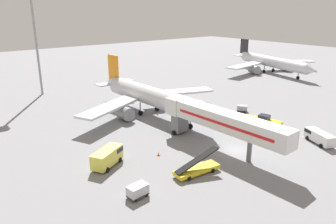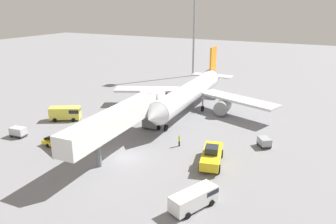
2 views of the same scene
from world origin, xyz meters
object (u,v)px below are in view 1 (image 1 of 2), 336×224
at_px(airplane_at_gate, 150,96).
at_px(service_van_mid_right, 319,136).
at_px(baggage_cart_near_left, 242,108).
at_px(airplane_background, 270,62).
at_px(belt_loader_truck, 197,168).
at_px(service_van_far_center, 108,156).
at_px(safety_cone_alpha, 159,154).
at_px(baggage_cart_rear_right, 138,191).
at_px(apron_light_mast, 33,17).
at_px(ground_crew_worker_foreground, 226,126).
at_px(pushback_tug, 262,122).
at_px(jet_bridge, 217,119).

relative_size(airplane_at_gate, service_van_mid_right, 6.22).
relative_size(baggage_cart_near_left, airplane_background, 0.07).
xyz_separation_m(belt_loader_truck, airplane_background, (68.61, 36.13, 2.81)).
height_order(service_van_far_center, safety_cone_alpha, service_van_far_center).
xyz_separation_m(service_van_mid_right, baggage_cart_rear_right, (-32.22, 5.22, -0.28)).
bearing_deg(airplane_at_gate, safety_cone_alpha, -122.09).
bearing_deg(apron_light_mast, service_van_mid_right, -67.53).
height_order(baggage_cart_rear_right, ground_crew_worker_foreground, ground_crew_worker_foreground).
distance_m(baggage_cart_near_left, baggage_cart_rear_right, 38.16).
bearing_deg(baggage_cart_rear_right, apron_light_mast, 82.51).
distance_m(baggage_cart_rear_right, airplane_background, 85.83).
distance_m(airplane_at_gate, service_van_mid_right, 32.52).
bearing_deg(airplane_background, baggage_cart_near_left, -152.05).
bearing_deg(airplane_background, baggage_cart_rear_right, -155.29).
relative_size(service_van_mid_right, airplane_background, 0.15).
bearing_deg(safety_cone_alpha, airplane_background, 22.36).
bearing_deg(baggage_cart_rear_right, ground_crew_worker_foreground, 18.26).
height_order(service_van_mid_right, ground_crew_worker_foreground, service_van_mid_right).
bearing_deg(baggage_cart_rear_right, pushback_tug, 8.80).
distance_m(airplane_at_gate, ground_crew_worker_foreground, 17.48).
bearing_deg(jet_bridge, apron_light_mast, 101.30).
distance_m(jet_bridge, ground_crew_worker_foreground, 8.88).
bearing_deg(belt_loader_truck, service_van_far_center, 129.85).
xyz_separation_m(safety_cone_alpha, airplane_background, (69.27, 28.49, 3.28)).
bearing_deg(airplane_background, service_van_mid_right, -138.05).
bearing_deg(belt_loader_truck, pushback_tug, 13.23).
distance_m(airplane_background, apron_light_mast, 74.87).
xyz_separation_m(service_van_mid_right, baggage_cart_near_left, (3.48, 18.68, -0.36)).
xyz_separation_m(jet_bridge, baggage_cart_near_left, (18.24, 9.43, -4.00)).
height_order(belt_loader_truck, baggage_cart_rear_right, belt_loader_truck).
bearing_deg(safety_cone_alpha, baggage_cart_near_left, 12.69).
bearing_deg(airplane_background, ground_crew_worker_foreground, -152.54).
xyz_separation_m(pushback_tug, service_van_mid_right, (1.66, -9.95, -0.09)).
xyz_separation_m(belt_loader_truck, apron_light_mast, (-2.07, 55.41, 18.24)).
height_order(airplane_background, apron_light_mast, apron_light_mast).
bearing_deg(pushback_tug, safety_cone_alpha, 173.13).
bearing_deg(belt_loader_truck, apron_light_mast, 92.14).
bearing_deg(jet_bridge, service_van_mid_right, -32.08).
xyz_separation_m(baggage_cart_rear_right, apron_light_mast, (7.25, 55.15, 18.16)).
bearing_deg(apron_light_mast, airplane_background, -15.26).
height_order(belt_loader_truck, service_van_far_center, belt_loader_truck).
height_order(pushback_tug, baggage_cart_near_left, pushback_tug).
bearing_deg(ground_crew_worker_foreground, safety_cone_alpha, -177.55).
height_order(baggage_cart_rear_right, airplane_background, airplane_background).
bearing_deg(apron_light_mast, safety_cone_alpha, -88.32).
distance_m(baggage_cart_near_left, safety_cone_alpha, 27.73).
bearing_deg(pushback_tug, baggage_cart_rear_right, -171.20).
xyz_separation_m(airplane_at_gate, safety_cone_alpha, (-10.78, -17.19, -3.48)).
bearing_deg(service_van_far_center, ground_crew_worker_foreground, -3.39).
height_order(jet_bridge, baggage_cart_near_left, jet_bridge).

